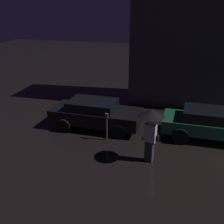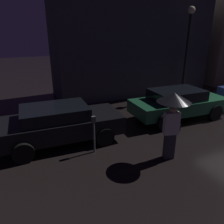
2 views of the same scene
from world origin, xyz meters
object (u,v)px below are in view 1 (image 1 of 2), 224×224
object	(u,v)px
parked_car_green	(212,123)
pedestrian_with_umbrella	(151,122)
parked_car_black	(95,113)
parking_meter	(107,124)

from	to	relation	value
parked_car_green	pedestrian_with_umbrella	distance (m)	3.61
parked_car_black	pedestrian_with_umbrella	world-z (taller)	pedestrian_with_umbrella
pedestrian_with_umbrella	parking_meter	xyz separation A→B (m)	(-2.01, 1.26, -0.84)
parked_car_green	pedestrian_with_umbrella	size ratio (longest dim) A/B	2.06
pedestrian_with_umbrella	parking_meter	size ratio (longest dim) A/B	1.68
parked_car_green	parking_meter	bearing A→B (deg)	-162.16
pedestrian_with_umbrella	parking_meter	world-z (taller)	pedestrian_with_umbrella
parked_car_black	pedestrian_with_umbrella	distance (m)	3.86
parked_car_green	pedestrian_with_umbrella	world-z (taller)	pedestrian_with_umbrella
pedestrian_with_umbrella	parking_meter	distance (m)	2.52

